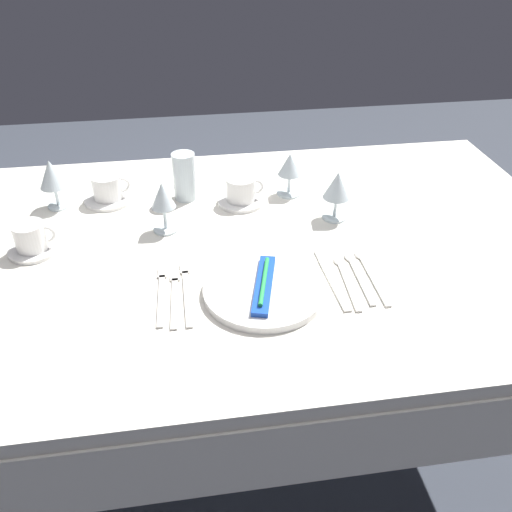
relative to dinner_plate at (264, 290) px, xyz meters
The scene contains 22 objects.
ground_plane 0.78m from the dinner_plate, 98.22° to the left, with size 6.00×6.00×0.00m, color #383D47.
dining_table 0.24m from the dinner_plate, 98.22° to the left, with size 1.80×1.11×0.74m.
dinner_plate is the anchor object (origin of this frame).
toothbrush_package 0.02m from the dinner_plate, ahead, with size 0.09×0.21×0.02m.
fork_outer 0.18m from the dinner_plate, 169.47° to the left, with size 0.02×0.23×0.00m.
fork_inner 0.20m from the dinner_plate, behind, with size 0.03×0.21×0.00m.
fork_salad 0.23m from the dinner_plate, behind, with size 0.03×0.21×0.00m.
dinner_knife 0.16m from the dinner_plate, ahead, with size 0.03×0.24×0.00m.
spoon_soup 0.20m from the dinner_plate, ahead, with size 0.03×0.21×0.01m.
spoon_dessert 0.24m from the dinner_plate, 11.51° to the left, with size 0.03×0.21×0.01m.
spoon_tea 0.26m from the dinner_plate, 10.25° to the left, with size 0.03×0.22×0.01m.
saucer_left 0.43m from the dinner_plate, 89.73° to the left, with size 0.14×0.14×0.01m, color white.
coffee_cup_left 0.43m from the dinner_plate, 89.50° to the left, with size 0.11×0.08×0.07m.
saucer_right 0.62m from the dinner_plate, 127.31° to the left, with size 0.14×0.14×0.01m, color white.
coffee_cup_right 0.62m from the dinner_plate, 127.19° to the left, with size 0.11×0.08×0.07m.
saucer_far 0.60m from the dinner_plate, 155.18° to the left, with size 0.12×0.12×0.01m, color white.
coffee_cup_far 0.60m from the dinner_plate, 155.11° to the left, with size 0.10×0.08×0.07m.
wine_glass_centre 0.38m from the dinner_plate, 125.00° to the left, with size 0.07×0.07×0.14m.
wine_glass_left 0.49m from the dinner_plate, 71.94° to the left, with size 0.07×0.07×0.13m.
wine_glass_right 0.71m from the dinner_plate, 137.22° to the left, with size 0.08×0.08×0.14m.
wine_glass_far 0.40m from the dinner_plate, 50.70° to the left, with size 0.07×0.07×0.14m.
drink_tumbler 0.51m from the dinner_plate, 107.91° to the left, with size 0.07×0.07×0.14m.
Camera 1 is at (-0.13, -1.15, 1.50)m, focal length 37.72 mm.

